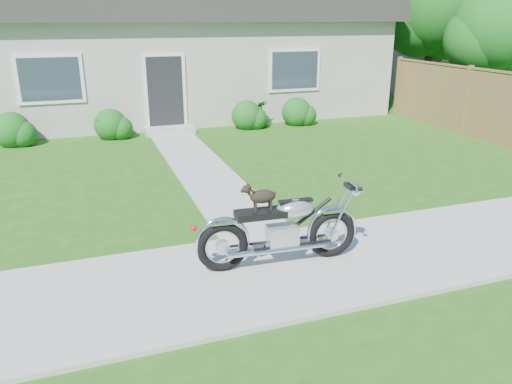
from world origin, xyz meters
TOP-DOWN VIEW (x-y plane):
  - ground at (0.00, 0.00)m, footprint 80.00×80.00m
  - sidewalk at (0.00, 0.00)m, footprint 24.00×2.20m
  - walkway at (-1.50, 5.00)m, footprint 1.20×8.00m
  - house at (-0.00, 11.99)m, footprint 12.60×7.03m
  - fence at (6.30, 5.75)m, footprint 0.12×6.62m
  - tree_near at (8.42, 6.99)m, footprint 2.77×2.73m
  - tree_far at (8.55, 10.22)m, footprint 3.35×3.35m
  - shrub_row at (-1.48, 8.50)m, footprint 8.86×0.94m
  - potted_plant_left at (-3.24, 8.55)m, footprint 0.90×0.87m
  - potted_plant_right at (1.28, 8.55)m, footprint 0.61×0.61m
  - motorcycle_with_dog at (-1.53, 0.10)m, footprint 2.22×0.60m

SIDE VIEW (x-z plane):
  - ground at x=0.00m, z-range 0.00..0.00m
  - walkway at x=-1.50m, z-range 0.00..0.03m
  - sidewalk at x=0.00m, z-range 0.00..0.04m
  - potted_plant_left at x=-3.24m, z-range 0.00..0.76m
  - shrub_row at x=-1.48m, z-range -0.09..0.85m
  - potted_plant_right at x=1.28m, z-range 0.00..0.80m
  - motorcycle_with_dog at x=-1.53m, z-range -0.03..1.11m
  - fence at x=6.30m, z-range -0.01..1.89m
  - house at x=0.00m, z-range -0.09..4.41m
  - tree_near at x=8.42m, z-range 0.59..4.78m
  - tree_far at x=8.55m, z-range 0.73..5.87m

